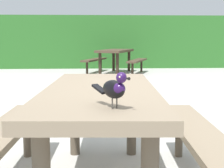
# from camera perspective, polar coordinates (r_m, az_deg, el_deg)

# --- Properties ---
(hedge_wall) EXTENTS (28.00, 1.51, 1.91)m
(hedge_wall) POSITION_cam_1_polar(r_m,az_deg,el_deg) (12.32, -1.61, 7.55)
(hedge_wall) COLOR #2D6B28
(hedge_wall) RESTS_ON ground
(picnic_table_foreground) EXTENTS (1.77, 1.84, 0.74)m
(picnic_table_foreground) POSITION_cam_1_polar(r_m,az_deg,el_deg) (2.25, -2.09, -5.37)
(picnic_table_foreground) COLOR #84725B
(picnic_table_foreground) RESTS_ON ground
(bird_grackle) EXTENTS (0.18, 0.25, 0.18)m
(bird_grackle) POSITION_cam_1_polar(r_m,az_deg,el_deg) (1.54, 0.53, -0.72)
(bird_grackle) COLOR black
(bird_grackle) RESTS_ON picnic_table_foreground
(picnic_table_mid_left) EXTENTS (2.16, 2.18, 0.74)m
(picnic_table_mid_left) POSITION_cam_1_polar(r_m,az_deg,el_deg) (9.97, 0.60, 5.11)
(picnic_table_mid_left) COLOR #473828
(picnic_table_mid_left) RESTS_ON ground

